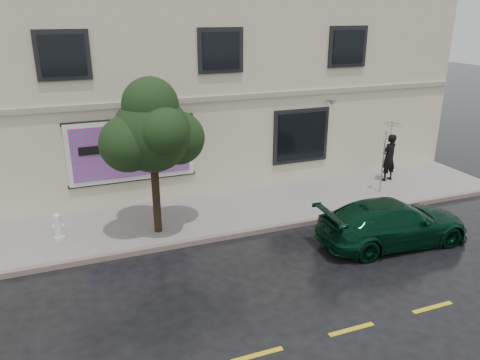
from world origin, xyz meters
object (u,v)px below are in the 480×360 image
object	(u,v)px
fire_hydrant	(58,226)
street_tree	(152,134)
car	(393,222)
pedestrian	(389,157)

from	to	relation	value
fire_hydrant	street_tree	bearing A→B (deg)	-31.83
car	pedestrian	distance (m)	5.25
pedestrian	car	bearing A→B (deg)	42.60
car	fire_hydrant	distance (m)	9.75
pedestrian	fire_hydrant	bearing A→B (deg)	-7.90
pedestrian	street_tree	bearing A→B (deg)	-3.59
fire_hydrant	car	bearing A→B (deg)	-41.85
car	street_tree	xyz separation A→B (m)	(-6.30, 2.95, 2.51)
car	pedestrian	bearing A→B (deg)	-33.01
street_tree	fire_hydrant	size ratio (longest dim) A/B	5.12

